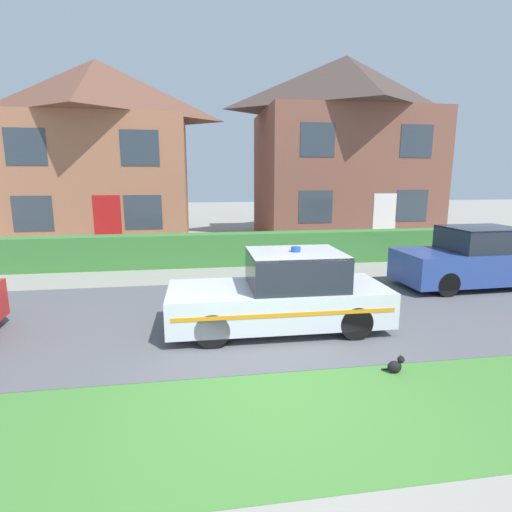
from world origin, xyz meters
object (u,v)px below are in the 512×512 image
house_left (101,151)px  police_car (282,294)px  cat (396,366)px  neighbour_car_far (475,259)px  house_right (343,147)px

house_left → police_car: bearing=-64.9°
cat → house_left: (-6.71, 13.58, 3.75)m
neighbour_car_far → house_right: (-0.11, 9.32, 3.41)m
neighbour_car_far → house_left: bearing=-42.7°
neighbour_car_far → house_left: 14.85m
house_left → house_right: bearing=-1.2°
police_car → house_right: size_ratio=0.49×
cat → police_car: bearing=126.6°
cat → house_left: size_ratio=0.04×
house_left → cat: bearing=-63.7°
cat → neighbour_car_far: 5.87m
police_car → cat: police_car is taller
police_car → house_left: bearing=-64.2°
house_left → house_right: (10.82, -0.22, 0.27)m
police_car → neighbour_car_far: (5.47, 2.09, 0.05)m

